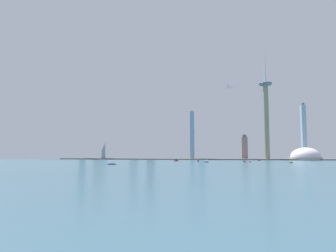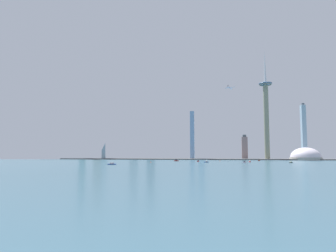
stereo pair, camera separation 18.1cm
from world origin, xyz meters
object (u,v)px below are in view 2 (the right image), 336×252
object	(u,v)px
boat_3	(198,161)
channel_buoy_1	(151,161)
skyscraper_9	(201,133)
boat_0	(176,161)
skyscraper_6	(134,137)
skyscraper_8	(98,137)
boat_2	(250,161)
skyscraper_7	(151,136)
boat_7	(112,164)
skyscraper_3	(102,148)
boat_5	(291,162)
boat_6	(244,162)
channel_buoy_0	(151,162)
observation_tower	(266,108)
boat_1	(206,162)
skyscraper_0	(192,135)
boat_4	(259,160)
stadium_dome	(306,157)
channel_buoy_2	(220,161)
skyscraper_1	(304,132)
skyscraper_4	(245,148)
airplane	(230,88)
skyscraper_5	(83,133)

from	to	relation	value
boat_3	channel_buoy_1	size ratio (longest dim) A/B	4.11
skyscraper_9	boat_0	xyz separation A→B (m)	(-47.06, -288.10, -89.73)
skyscraper_6	skyscraper_8	distance (m)	123.35
boat_2	skyscraper_7	bearing A→B (deg)	-149.56
boat_7	skyscraper_3	bearing A→B (deg)	-76.12
boat_5	boat_6	bearing A→B (deg)	177.27
channel_buoy_0	skyscraper_9	bearing A→B (deg)	79.27
observation_tower	boat_1	xyz separation A→B (m)	(-171.55, -272.03, -158.58)
skyscraper_9	boat_5	distance (m)	450.97
skyscraper_8	skyscraper_9	xyz separation A→B (m)	(348.76, 88.19, 14.59)
skyscraper_0	skyscraper_3	world-z (taller)	skyscraper_0
skyscraper_9	boat_0	bearing A→B (deg)	-99.28
boat_4	boat_5	size ratio (longest dim) A/B	1.42
stadium_dome	boat_7	xyz separation A→B (m)	(-445.34, -433.18, -6.27)
stadium_dome	skyscraper_9	world-z (taller)	skyscraper_9
skyscraper_9	boat_3	xyz separation A→B (m)	(12.74, -327.24, -89.77)
boat_4	channel_buoy_2	bearing A→B (deg)	-48.04
skyscraper_1	boat_7	bearing A→B (deg)	-132.06
skyscraper_3	boat_1	world-z (taller)	skyscraper_3
channel_buoy_1	skyscraper_4	bearing A→B (deg)	50.12
skyscraper_6	boat_4	bearing A→B (deg)	-24.21
observation_tower	channel_buoy_0	xyz separation A→B (m)	(-288.31, -321.48, -158.94)
skyscraper_4	skyscraper_6	xyz separation A→B (m)	(-379.42, 44.11, 39.82)
skyscraper_7	boat_5	distance (m)	548.76
skyscraper_7	boat_7	bearing A→B (deg)	-84.40
boat_0	skyscraper_6	bearing A→B (deg)	126.69
skyscraper_4	boat_6	size ratio (longest dim) A/B	5.19
skyscraper_9	airplane	bearing A→B (deg)	-64.21
skyscraper_6	channel_buoy_2	world-z (taller)	skyscraper_6
channel_buoy_0	skyscraper_6	bearing A→B (deg)	111.58
boat_3	channel_buoy_2	bearing A→B (deg)	153.06
boat_2	channel_buoy_1	size ratio (longest dim) A/B	3.21
boat_1	boat_2	size ratio (longest dim) A/B	1.43
stadium_dome	skyscraper_3	world-z (taller)	skyscraper_3
channel_buoy_1	channel_buoy_2	size ratio (longest dim) A/B	0.80
skyscraper_1	boat_1	world-z (taller)	skyscraper_1
skyscraper_8	skyscraper_4	bearing A→B (deg)	1.08
skyscraper_1	skyscraper_8	size ratio (longest dim) A/B	1.16
channel_buoy_2	skyscraper_4	bearing A→B (deg)	67.69
skyscraper_4	airplane	size ratio (longest dim) A/B	2.70
boat_5	boat_6	world-z (taller)	boat_6
boat_1	boat_5	xyz separation A→B (m)	(179.28, -6.20, 0.20)
skyscraper_0	skyscraper_5	world-z (taller)	skyscraper_5
boat_6	channel_buoy_1	bearing A→B (deg)	-88.31
skyscraper_3	channel_buoy_1	bearing A→B (deg)	-51.39
boat_1	airplane	distance (m)	281.52
skyscraper_8	boat_1	bearing A→B (deg)	-37.24
stadium_dome	skyscraper_6	xyz separation A→B (m)	(-554.12, 71.33, 69.27)
boat_1	boat_4	size ratio (longest dim) A/B	0.91
skyscraper_8	channel_buoy_0	distance (m)	440.18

